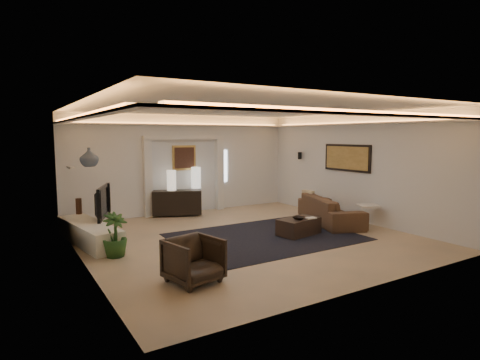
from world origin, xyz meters
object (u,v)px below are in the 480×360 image
sofa (330,210)px  armchair (194,260)px  coffee_table (299,226)px  console (177,202)px

sofa → armchair: 5.30m
sofa → armchair: armchair is taller
coffee_table → armchair: armchair is taller
console → sofa: 4.30m
coffee_table → armchair: 3.66m
sofa → armchair: size_ratio=3.07×
armchair → console: bearing=58.0°
coffee_table → sofa: bearing=9.0°
coffee_table → armchair: size_ratio=1.30×
sofa → coffee_table: sofa is taller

